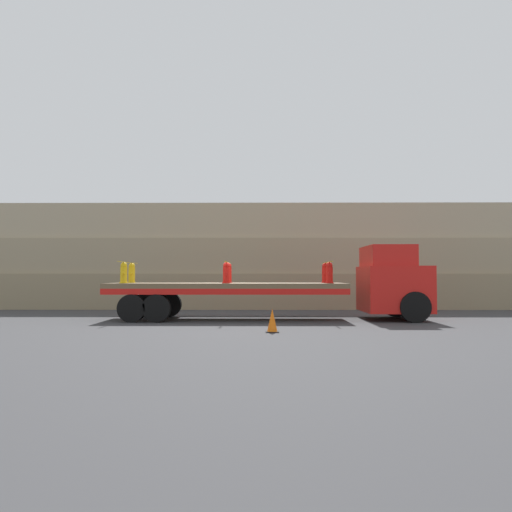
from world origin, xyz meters
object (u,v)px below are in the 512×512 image
flatbed_trailer (211,290)px  fire_hydrant_red_near_2 (329,273)px  truck_cab (395,282)px  fire_hydrant_yellow_far_0 (132,273)px  fire_hydrant_red_near_1 (226,273)px  fire_hydrant_yellow_near_0 (124,273)px  fire_hydrant_red_far_1 (228,273)px  fire_hydrant_red_far_2 (325,273)px  traffic_cone (272,321)px

flatbed_trailer → fire_hydrant_red_near_2: 4.24m
truck_cab → fire_hydrant_yellow_far_0: (-9.56, 0.54, 0.33)m
fire_hydrant_red_near_1 → fire_hydrant_yellow_near_0: bearing=180.0°
fire_hydrant_yellow_far_0 → fire_hydrant_red_far_1: 3.57m
fire_hydrant_red_far_1 → fire_hydrant_yellow_far_0: bearing=180.0°
fire_hydrant_yellow_near_0 → fire_hydrant_red_far_2: 7.22m
truck_cab → fire_hydrant_red_near_1: truck_cab is taller
flatbed_trailer → fire_hydrant_red_near_2: bearing=-7.4°
truck_cab → fire_hydrant_red_far_2: size_ratio=3.61×
fire_hydrant_red_near_1 → flatbed_trailer: bearing=137.7°
fire_hydrant_red_far_1 → fire_hydrant_yellow_near_0: bearing=-163.2°
flatbed_trailer → fire_hydrant_yellow_near_0: (-2.98, -0.54, 0.61)m
fire_hydrant_red_near_1 → fire_hydrant_red_far_1: bearing=90.0°
fire_hydrant_red_near_1 → fire_hydrant_red_far_1: size_ratio=1.00×
truck_cab → fire_hydrant_red_far_2: truck_cab is taller
fire_hydrant_yellow_near_0 → fire_hydrant_red_near_1: 3.57m
flatbed_trailer → fire_hydrant_yellow_near_0: 3.09m
fire_hydrant_yellow_far_0 → traffic_cone: (5.08, -4.58, -1.33)m
truck_cab → fire_hydrant_red_far_1: (-5.99, 0.54, 0.33)m
fire_hydrant_red_near_2 → traffic_cone: fire_hydrant_red_near_2 is taller
fire_hydrant_red_near_1 → fire_hydrant_red_far_1: 1.08m
fire_hydrant_yellow_near_0 → fire_hydrant_red_near_1: size_ratio=1.00×
fire_hydrant_yellow_near_0 → fire_hydrant_red_near_1: bearing=0.0°
fire_hydrant_red_far_1 → fire_hydrant_red_far_2: size_ratio=1.00×
fire_hydrant_yellow_far_0 → traffic_cone: 6.97m
fire_hydrant_yellow_near_0 → traffic_cone: size_ratio=1.12×
fire_hydrant_yellow_far_0 → fire_hydrant_red_far_2: size_ratio=1.00×
flatbed_trailer → fire_hydrant_red_near_1: bearing=-42.3°
fire_hydrant_red_near_1 → fire_hydrant_red_far_1: same height
flatbed_trailer → fire_hydrant_red_far_2: 4.24m
fire_hydrant_red_near_1 → truck_cab: bearing=5.1°
fire_hydrant_yellow_near_0 → flatbed_trailer: bearing=10.2°
fire_hydrant_yellow_near_0 → fire_hydrant_yellow_far_0: bearing=90.0°
fire_hydrant_yellow_near_0 → fire_hydrant_red_far_2: same height
flatbed_trailer → fire_hydrant_red_far_1: size_ratio=11.41×
fire_hydrant_yellow_far_0 → fire_hydrant_yellow_near_0: bearing=-90.0°
fire_hydrant_yellow_near_0 → fire_hydrant_red_near_2: bearing=0.0°
truck_cab → fire_hydrant_yellow_near_0: 9.58m
flatbed_trailer → truck_cab: bearing=0.0°
fire_hydrant_yellow_far_0 → fire_hydrant_red_near_2: 7.22m
truck_cab → fire_hydrant_red_far_2: 2.50m
flatbed_trailer → fire_hydrant_red_near_1: size_ratio=11.41×
fire_hydrant_red_near_2 → traffic_cone: bearing=-120.5°
fire_hydrant_red_far_1 → fire_hydrant_red_near_2: (3.57, -1.08, 0.00)m
flatbed_trailer → traffic_cone: flatbed_trailer is taller
truck_cab → fire_hydrant_yellow_near_0: size_ratio=3.61×
fire_hydrant_red_far_2 → traffic_cone: size_ratio=1.12×
fire_hydrant_yellow_far_0 → fire_hydrant_red_near_2: same height
truck_cab → fire_hydrant_yellow_far_0: bearing=176.8°
fire_hydrant_red_far_2 → fire_hydrant_red_far_1: bearing=180.0°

